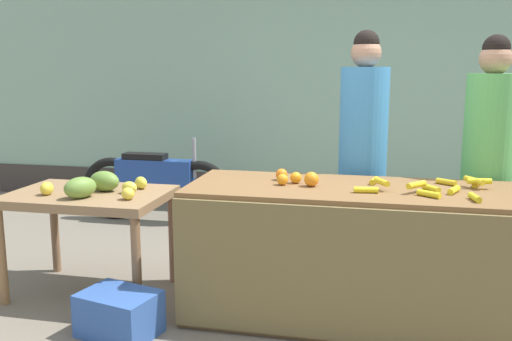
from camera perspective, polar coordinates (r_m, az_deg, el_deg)
The scene contains 12 objects.
ground_plane at distance 3.74m, azimuth 5.50°, elevation -14.20°, with size 24.00×24.00×0.00m, color #756B5B.
market_wall_back at distance 6.22m, azimuth 9.00°, elevation 9.17°, with size 8.61×0.23×2.92m.
fruit_stall_counter at distance 3.55m, azimuth 11.28°, elevation -8.43°, with size 2.23×0.80×0.84m.
side_table_wooden at distance 4.00m, azimuth -16.68°, elevation -3.43°, with size 1.06×0.73×0.72m.
banana_bunch_pile at distance 3.47m, azimuth 17.76°, elevation -1.51°, with size 0.80×0.54×0.07m.
orange_pile at distance 3.49m, azimuth 4.13°, elevation -0.75°, with size 0.30×0.23×0.09m.
mango_papaya_pile at distance 3.88m, azimuth -16.01°, elevation -1.47°, with size 0.70×0.54×0.14m.
vendor_woman_blue_shirt at distance 4.07m, azimuth 10.82°, elevation 1.19°, with size 0.34×0.34×1.82m.
vendor_woman_green_shirt at distance 4.09m, azimuth 22.56°, elevation 0.30°, with size 0.34×0.34×1.77m.
parked_motorcycle at distance 5.77m, azimuth -10.29°, elevation -1.27°, with size 1.60×0.18×0.88m.
produce_crate at distance 3.49m, azimuth -13.80°, elevation -14.02°, with size 0.44×0.32×0.26m, color #3359A5.
produce_sack at distance 4.40m, azimuth -3.15°, elevation -6.91°, with size 0.36×0.30×0.49m, color maroon.
Camera 1 is at (0.39, -3.38, 1.56)m, focal length 39.14 mm.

